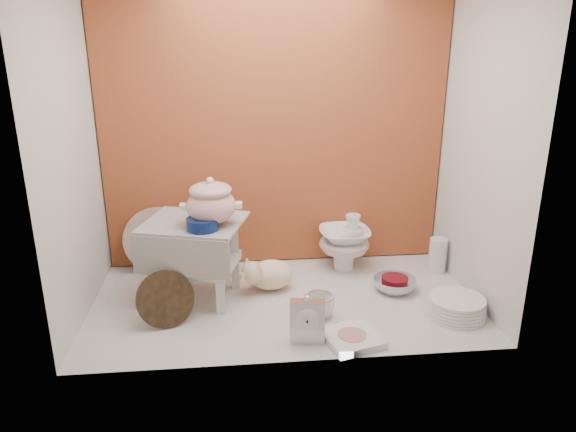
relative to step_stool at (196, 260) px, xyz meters
name	(u,v)px	position (x,y,z in m)	size (l,w,h in m)	color
ground	(284,301)	(0.41, -0.09, -0.19)	(1.80, 1.80, 0.00)	silver
niche_shell	(280,98)	(0.41, 0.09, 0.74)	(1.86, 1.03, 1.53)	#A74329
step_stool	(196,260)	(0.00, 0.00, 0.00)	(0.44, 0.38, 0.39)	silver
soup_tureen	(211,201)	(0.08, -0.05, 0.31)	(0.26, 0.26, 0.22)	white
cobalt_bowl	(203,224)	(0.05, -0.11, 0.22)	(0.14, 0.14, 0.05)	#0A1B51
floral_platter	(157,240)	(-0.23, 0.34, -0.02)	(0.35, 0.09, 0.34)	silver
blue_white_vase	(176,252)	(-0.13, 0.28, -0.08)	(0.22, 0.22, 0.23)	white
lacquer_tray	(165,299)	(-0.12, -0.25, -0.07)	(0.25, 0.10, 0.24)	black
mantel_clock	(307,319)	(0.47, -0.45, -0.09)	(0.14, 0.05, 0.21)	silver
plush_pig	(271,274)	(0.36, 0.04, -0.11)	(0.28, 0.19, 0.17)	beige
teacup_saucer	(319,318)	(0.55, -0.27, -0.19)	(0.17, 0.17, 0.01)	white
gold_rim_teacup	(319,306)	(0.55, -0.27, -0.13)	(0.14, 0.14, 0.11)	white
lattice_dish	(352,338)	(0.65, -0.47, -0.18)	(0.22, 0.22, 0.03)	white
dinner_plate_stack	(456,307)	(1.17, -0.31, -0.15)	(0.27, 0.27, 0.09)	white
crystal_bowl	(395,284)	(0.96, -0.04, -0.16)	(0.21, 0.21, 0.07)	silver
clear_glass_vase	(438,255)	(1.25, 0.16, -0.10)	(0.09, 0.09, 0.18)	silver
porcelain_tower	(344,242)	(0.76, 0.25, -0.04)	(0.27, 0.27, 0.31)	white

